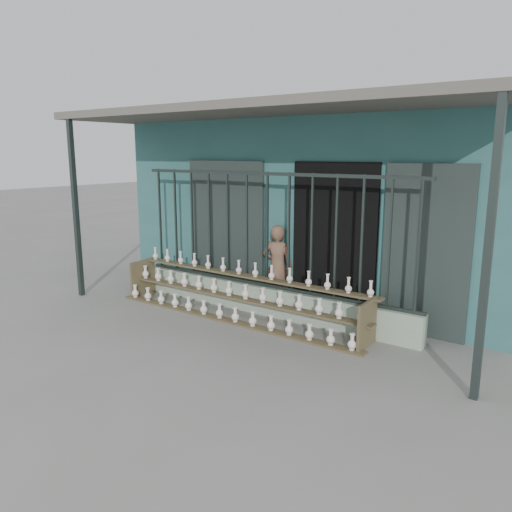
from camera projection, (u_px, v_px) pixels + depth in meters
The scene contains 6 objects.
ground at pixel (214, 338), 6.95m from camera, with size 60.00×60.00×0.00m, color slate.
workshop_building at pixel (350, 199), 9.98m from camera, with size 7.40×6.60×3.21m.
parapet_wall at pixel (267, 300), 7.94m from camera, with size 5.00×0.20×0.45m, color #9AB198.
security_fence at pixel (267, 231), 7.71m from camera, with size 5.00×0.04×1.80m.
shelf_rack at pixel (237, 295), 7.74m from camera, with size 4.50×0.68×0.85m.
elderly_woman at pixel (277, 267), 8.19m from camera, with size 0.51×0.33×1.39m, color brown.
Camera 1 is at (4.28, -5.01, 2.54)m, focal length 35.00 mm.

